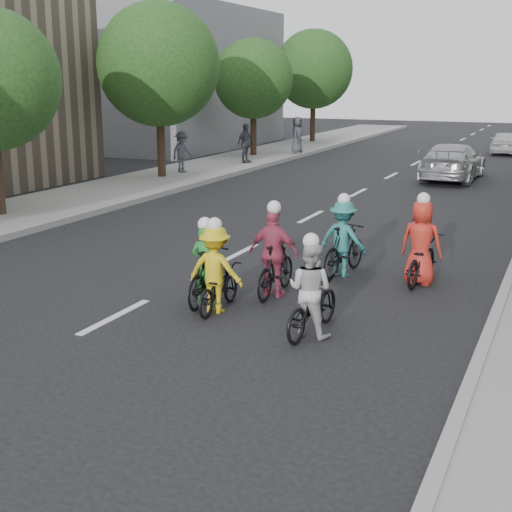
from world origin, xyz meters
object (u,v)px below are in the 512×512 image
Objects in this scene: spectator_2 at (297,135)px; cyclist_2 at (208,272)px; cyclist_3 at (343,244)px; follow_car_trail at (505,142)px; cyclist_0 at (217,277)px; cyclist_4 at (311,299)px; cyclist_5 at (275,261)px; spectator_0 at (182,152)px; spectator_1 at (245,143)px; cyclist_1 at (421,252)px; follow_car_lead at (453,162)px.

cyclist_2 is at bearing -169.75° from spectator_2.
follow_car_trail is at bearing -81.53° from cyclist_3.
cyclist_0 reaches higher than cyclist_4.
cyclist_5 is 1.07× the size of spectator_0.
cyclist_2 is at bearing -144.32° from spectator_1.
cyclist_3 is 3.66m from cyclist_4.
cyclist_1 is at bearing 87.57° from follow_car_trail.
cyclist_0 is at bearing 133.59° from cyclist_2.
cyclist_0 is at bearing -134.44° from spectator_0.
cyclist_1 is at bearing -132.31° from spectator_1.
cyclist_0 is 0.92× the size of spectator_1.
cyclist_4 reaches higher than cyclist_2.
spectator_2 reaches higher than cyclist_4.
spectator_2 is at bearing -31.47° from follow_car_lead.
cyclist_5 is (-2.34, -1.99, 0.03)m from cyclist_1.
cyclist_0 is at bearing 77.22° from cyclist_3.
spectator_1 is at bearing -50.96° from cyclist_1.
cyclist_2 is 1.32m from cyclist_5.
cyclist_1 is (2.92, 3.25, 0.02)m from cyclist_0.
follow_car_trail is (0.92, 11.51, -0.12)m from follow_car_lead.
cyclist_1 is at bearing -120.43° from spectator_0.
cyclist_1 is 0.97× the size of spectator_2.
spectator_1 is (0.95, 4.24, 0.06)m from spectator_0.
cyclist_5 reaches higher than follow_car_trail.
spectator_0 is at bearing -61.98° from cyclist_2.
spectator_1 is (-8.19, 19.26, 0.48)m from cyclist_2.
cyclist_2 reaches higher than follow_car_trail.
spectator_2 is (-8.90, 5.72, 0.37)m from follow_car_lead.
cyclist_0 reaches higher than follow_car_trail.
cyclist_3 is at bearing -123.69° from cyclist_2.
cyclist_2 is at bearing -44.94° from cyclist_0.
cyclist_1 is at bearing -141.53° from cyclist_2.
cyclist_5 is at bearing 44.43° from cyclist_1.
spectator_1 is (-9.13, 18.33, 0.39)m from cyclist_5.
cyclist_0 is at bearing 88.03° from follow_car_lead.
cyclist_3 is 2.07m from cyclist_5.
cyclist_2 is 30.03m from follow_car_trail.
cyclist_3 is 19.15m from spectator_1.
cyclist_3 is 15.58m from follow_car_lead.
cyclist_4 is 19.47m from spectator_0.
follow_car_lead is 2.65× the size of spectator_2.
cyclist_5 reaches higher than cyclist_2.
spectator_2 reaches higher than cyclist_1.
spectator_1 reaches higher than cyclist_3.
cyclist_1 is at bearing -139.40° from cyclist_5.
follow_car_trail is at bearing -95.57° from cyclist_0.
spectator_1 reaches higher than cyclist_0.
cyclist_2 is 25.29m from spectator_2.
cyclist_5 is 24.71m from spectator_2.
spectator_0 is at bearing -54.28° from cyclist_5.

